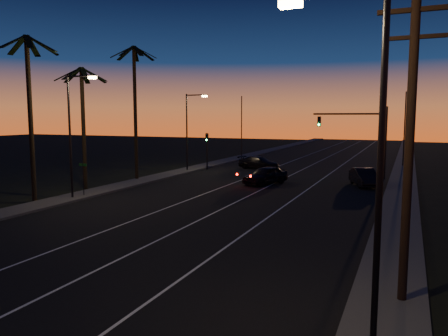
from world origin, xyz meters
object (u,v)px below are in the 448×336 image
at_px(right_car, 364,177).
at_px(cross_car, 259,163).
at_px(lead_car, 265,175).
at_px(utility_pole, 410,140).
at_px(signal_mast, 360,129).

height_order(right_car, cross_car, right_car).
bearing_deg(lead_car, utility_pole, -62.34).
relative_size(lead_car, right_car, 1.12).
bearing_deg(lead_car, right_car, 15.71).
height_order(signal_mast, lead_car, signal_mast).
xyz_separation_m(signal_mast, cross_car, (-11.49, 3.21, -4.06)).
relative_size(signal_mast, right_car, 1.44).
bearing_deg(utility_pole, right_car, 97.98).
height_order(utility_pole, lead_car, utility_pole).
distance_m(utility_pole, right_car, 25.41).
distance_m(signal_mast, cross_car, 12.60).
bearing_deg(cross_car, lead_car, -68.71).
height_order(signal_mast, right_car, signal_mast).
relative_size(utility_pole, right_car, 2.03).
bearing_deg(right_car, lead_car, -164.29).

